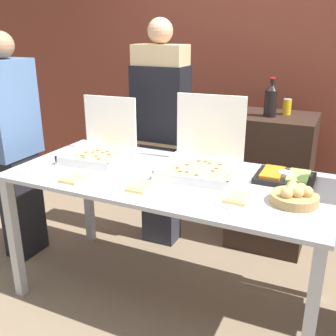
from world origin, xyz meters
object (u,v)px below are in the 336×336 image
soda_bottle (271,100)px  veggie_tray (285,177)px  person_server_vest (161,124)px  pizza_box_near_left (202,158)px  paper_plate_front_center (141,188)px  person_guest_cap (14,146)px  paper_plate_front_right (238,198)px  bread_basket (295,196)px  soda_can_silver (241,109)px  paper_plate_front_left (75,179)px  pizza_box_far_left (100,147)px  soda_can_colored (287,107)px

soda_bottle → veggie_tray: bearing=-71.0°
veggie_tray → person_server_vest: 1.16m
pizza_box_near_left → paper_plate_front_center: bearing=-119.7°
paper_plate_front_center → veggie_tray: veggie_tray is taller
soda_bottle → person_guest_cap: person_guest_cap is taller
paper_plate_front_right → person_guest_cap: person_guest_cap is taller
soda_bottle → person_guest_cap: bearing=-150.7°
veggie_tray → bread_basket: size_ratio=1.37×
soda_bottle → soda_can_silver: size_ratio=2.40×
paper_plate_front_left → bread_basket: size_ratio=0.95×
pizza_box_far_left → soda_can_colored: 1.49m
paper_plate_front_left → bread_basket: (1.23, 0.23, 0.03)m
paper_plate_front_center → soda_can_silver: bearing=78.0°
person_guest_cap → soda_bottle: bearing=119.3°
bread_basket → soda_can_silver: 1.15m
soda_bottle → paper_plate_front_right: bearing=-85.8°
paper_plate_front_left → veggie_tray: bearing=25.4°
person_server_vest → paper_plate_front_center: bearing=109.6°
paper_plate_front_left → soda_can_colored: bearing=55.6°
bread_basket → soda_bottle: bearing=108.6°
veggie_tray → soda_bottle: 0.87m
pizza_box_far_left → person_server_vest: bearing=65.7°
soda_can_silver → person_server_vest: size_ratio=0.07×
veggie_tray → person_server_vest: size_ratio=0.18×
person_server_vest → paper_plate_front_right: bearing=135.3°
soda_can_colored → soda_bottle: bearing=-130.0°
paper_plate_front_left → veggie_tray: (1.13, 0.54, 0.01)m
bread_basket → soda_can_silver: bearing=120.3°
pizza_box_far_left → bread_basket: pizza_box_far_left is taller
paper_plate_front_center → paper_plate_front_left: bearing=-173.1°
pizza_box_far_left → paper_plate_front_center: size_ratio=1.78×
pizza_box_near_left → soda_can_colored: bearing=64.5°
soda_bottle → person_server_vest: person_server_vest is taller
paper_plate_front_center → soda_bottle: size_ratio=0.85×
pizza_box_near_left → soda_can_silver: bearing=81.7°
pizza_box_far_left → person_guest_cap: (-0.72, -0.10, -0.06)m
pizza_box_near_left → paper_plate_front_right: pizza_box_near_left is taller
person_server_vest → pizza_box_near_left: bearing=136.9°
pizza_box_near_left → soda_can_silver: 0.74m
soda_can_colored → person_server_vest: 1.00m
paper_plate_front_center → soda_can_colored: 1.51m
soda_can_colored → person_guest_cap: person_guest_cap is taller
pizza_box_far_left → paper_plate_front_left: 0.46m
paper_plate_front_center → soda_bottle: 1.37m
bread_basket → soda_bottle: size_ratio=0.83×
pizza_box_far_left → soda_bottle: (0.99, 0.86, 0.27)m
pizza_box_near_left → person_guest_cap: size_ratio=0.30×
pizza_box_near_left → person_server_vest: (-0.54, 0.51, 0.06)m
pizza_box_near_left → paper_plate_front_center: pizza_box_near_left is taller
veggie_tray → soda_bottle: (-0.26, 0.76, 0.32)m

